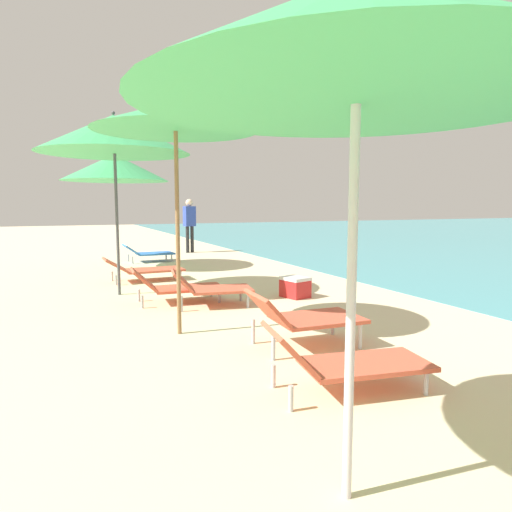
% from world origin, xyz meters
% --- Properties ---
extents(umbrella_third, '(2.19, 2.19, 2.67)m').
position_xyz_m(umbrella_third, '(0.17, 5.75, 2.32)').
color(umbrella_third, silver).
rests_on(umbrella_third, ground).
extents(lounger_third_shoreside, '(1.44, 0.77, 0.58)m').
position_xyz_m(lounger_third_shoreside, '(0.94, 6.90, 0.27)').
color(lounger_third_shoreside, '#D8593F').
rests_on(lounger_third_shoreside, ground).
extents(umbrella_fourth, '(1.90, 1.90, 2.78)m').
position_xyz_m(umbrella_fourth, '(0.12, 9.12, 2.54)').
color(umbrella_fourth, olive).
rests_on(umbrella_fourth, ground).
extents(lounger_fourth_shoreside, '(1.30, 0.84, 0.57)m').
position_xyz_m(lounger_fourth_shoreside, '(0.92, 10.39, 0.29)').
color(lounger_fourth_shoreside, '#D8593F').
rests_on(lounger_fourth_shoreside, ground).
extents(lounger_fourth_inland, '(1.25, 0.75, 0.63)m').
position_xyz_m(lounger_fourth_inland, '(1.23, 8.09, 0.34)').
color(lounger_fourth_inland, '#D8593F').
rests_on(lounger_fourth_inland, ground).
extents(umbrella_fifth, '(2.50, 2.50, 3.08)m').
position_xyz_m(umbrella_fifth, '(-0.24, 11.87, 2.70)').
color(umbrella_fifth, '#4C4C51').
rests_on(umbrella_fifth, ground).
extents(lounger_fifth_shoreside, '(1.58, 0.68, 0.50)m').
position_xyz_m(lounger_fifth_shoreside, '(0.39, 13.13, 0.25)').
color(lounger_fifth_shoreside, '#D8593F').
rests_on(lounger_fifth_shoreside, ground).
extents(lounger_fifth_inland, '(1.46, 0.72, 0.56)m').
position_xyz_m(lounger_fifth_inland, '(0.51, 10.88, 0.26)').
color(lounger_fifth_inland, '#D8593F').
rests_on(lounger_fifth_inland, ground).
extents(umbrella_farthest, '(2.51, 2.51, 2.79)m').
position_xyz_m(umbrella_farthest, '(0.15, 15.22, 2.42)').
color(umbrella_farthest, olive).
rests_on(umbrella_farthest, ground).
extents(lounger_farthest_shoreside, '(1.33, 0.73, 0.49)m').
position_xyz_m(lounger_farthest_shoreside, '(1.06, 16.26, 0.25)').
color(lounger_farthest_shoreside, blue).
rests_on(lounger_farthest_shoreside, ground).
extents(person_walking_near, '(0.40, 0.30, 1.72)m').
position_xyz_m(person_walking_near, '(2.74, 18.09, 1.05)').
color(person_walking_near, '#262628').
rests_on(person_walking_near, ground).
extents(cooler_box, '(0.46, 0.51, 0.34)m').
position_xyz_m(cooler_box, '(2.44, 10.46, 0.17)').
color(cooler_box, red).
rests_on(cooler_box, ground).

